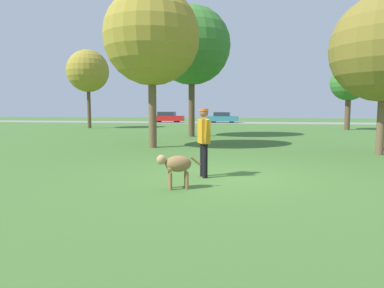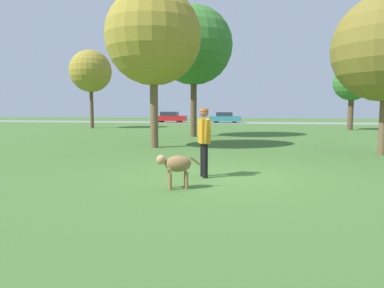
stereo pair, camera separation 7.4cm
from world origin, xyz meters
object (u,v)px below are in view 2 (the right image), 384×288
Objects in this scene: frisbee at (184,168)px; tree_far_right at (352,83)px; dog at (176,165)px; tree_mid_center at (194,46)px; tree_far_left at (91,71)px; tree_near_left at (153,37)px; person at (204,137)px; parked_car_teal at (225,118)px; parked_car_red at (170,117)px.

tree_far_right is at bearing 64.53° from frisbee.
dog is 15.04m from tree_mid_center.
frisbee is at bearing -57.24° from tree_far_left.
tree_near_left reaches higher than dog.
dog is 9.15m from tree_near_left.
frisbee is at bearing -171.35° from person.
tree_mid_center is at bearing -100.93° from dog.
frisbee is 23.12m from tree_far_right.
frisbee is 0.03× the size of tree_mid_center.
frisbee is (-0.33, 2.52, -0.51)m from dog.
parked_car_teal is (-2.35, 35.13, -0.37)m from person.
person is at bearing -76.59° from parked_car_red.
tree_near_left is at bearing 115.24° from frisbee.
person is 6.42× the size of frisbee.
dog is 36.53m from parked_car_teal.
person is 0.32× the size of tree_far_right.
frisbee is at bearing -86.76° from parked_car_teal.
tree_far_left is 1.66× the size of parked_car_red.
tree_far_right is 23.23m from parked_car_red.
parked_car_red is at bearing 75.80° from tree_far_left.
person is 1.50m from dog.
tree_far_right reaches higher than parked_car_teal.
tree_near_left is at bearing -89.63° from dog.
tree_mid_center is 1.89× the size of parked_car_red.
tree_far_left is (-10.79, 7.98, -0.46)m from tree_mid_center.
tree_near_left is 29.99m from parked_car_red.
dog is at bearing -70.30° from tree_near_left.
dog is 0.24× the size of parked_car_teal.
dog is 0.18× the size of tree_far_right.
parked_car_red reaches higher than frisbee.
tree_near_left is (-3.14, 6.25, 3.79)m from person.
tree_mid_center is 14.79m from tree_far_right.
frisbee is at bearing -101.95° from dog.
tree_far_right is (9.80, 20.58, 3.84)m from frisbee.
parked_car_red is at bearing 144.07° from tree_far_right.
tree_near_left is (-2.40, 5.09, 4.80)m from frisbee.
dog is at bearing -77.73° from parked_car_red.
tree_mid_center reaches higher than frisbee.
tree_mid_center reaches higher than parked_car_red.
tree_far_right is at bearing 2.84° from tree_far_left.
tree_near_left reaches higher than person.
parked_car_teal is at bearing 89.65° from tree_mid_center.
person is at bearing -85.64° from parked_car_teal.
frisbee is 0.04× the size of tree_far_left.
parked_car_red is (-9.57, 35.25, -0.34)m from person.
tree_far_right reaches higher than frisbee.
frisbee is 0.07× the size of parked_car_teal.
tree_far_right is at bearing -131.63° from dog.
tree_near_left is at bearing -91.03° from parked_car_teal.
dog is at bearing -40.67° from person.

